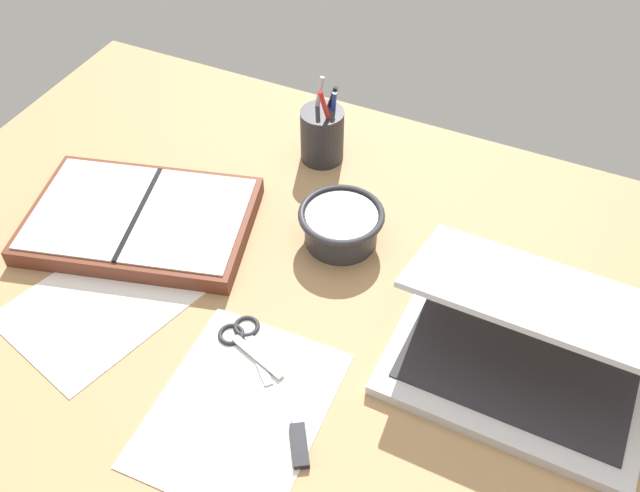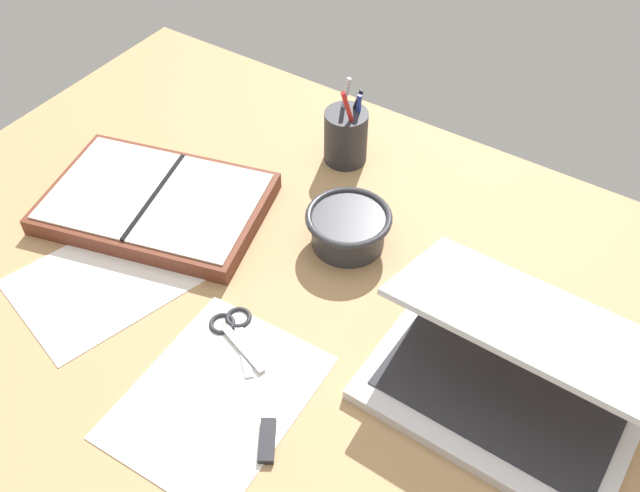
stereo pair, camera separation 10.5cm
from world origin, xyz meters
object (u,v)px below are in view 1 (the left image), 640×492
Objects in this scene: laptop at (523,351)px; pen_cup at (322,134)px; scissors at (244,337)px; bowl at (341,225)px; planner at (140,220)px.

pen_cup is (-43.73, 30.92, 0.49)cm from laptop.
scissors is (7.05, -41.93, -4.80)cm from pen_cup.
scissors is at bearing -162.11° from laptop.
bowl is 1.10× the size of scissors.
laptop is at bearing 47.43° from scissors.
laptop is 0.86× the size of planner.
pen_cup reaches higher than bowl.
scissors is at bearing -41.19° from planner.
pen_cup is 42.79cm from scissors.
planner is 29.38cm from scissors.
pen_cup reaches higher than laptop.
laptop reaches higher than scissors.
pen_cup is at bearing 130.27° from scissors.
pen_cup reaches higher than scissors.
bowl is at bearing 4.49° from planner.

